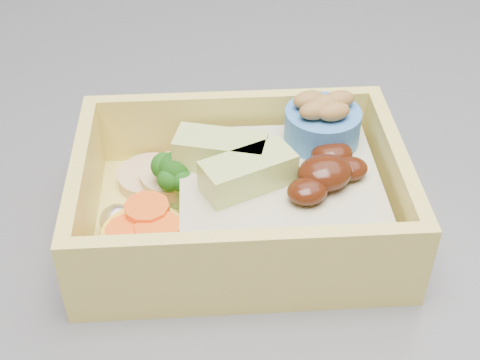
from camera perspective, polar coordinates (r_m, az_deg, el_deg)
name	(u,v)px	position (r m, az deg, el deg)	size (l,w,h in m)	color
bento_box	(250,194)	(0.41, 0.83, -1.19)	(0.23, 0.19, 0.07)	#E4CE5E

